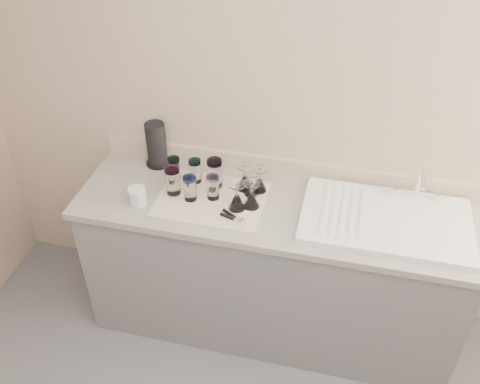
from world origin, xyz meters
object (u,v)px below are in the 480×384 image
(tumbler_magenta, at_px, (173,180))
(paper_towel_roll, at_px, (156,145))
(goblet_extra, at_px, (251,187))
(goblet_front_left, at_px, (237,200))
(white_mug, at_px, (137,196))
(goblet_back_left, at_px, (245,181))
(tumbler_blue, at_px, (190,188))
(tumbler_purple, at_px, (215,173))
(sink_unit, at_px, (386,220))
(tumbler_lavender, at_px, (213,187))
(goblet_back_right, at_px, (260,183))
(goblet_front_right, at_px, (252,199))
(can_opener, at_px, (233,217))
(tumbler_cyan, at_px, (195,171))
(tumbler_teal, at_px, (174,168))

(tumbler_magenta, distance_m, paper_towel_roll, 0.30)
(goblet_extra, height_order, paper_towel_roll, paper_towel_roll)
(goblet_front_left, bearing_deg, white_mug, -172.10)
(goblet_back_left, bearing_deg, paper_towel_roll, 167.31)
(tumbler_blue, bearing_deg, tumbler_purple, 56.45)
(sink_unit, bearing_deg, tumbler_lavender, -178.98)
(goblet_back_right, xyz_separation_m, paper_towel_roll, (-0.61, 0.12, 0.07))
(goblet_back_right, distance_m, goblet_front_left, 0.19)
(goblet_front_right, bearing_deg, tumbler_magenta, 178.07)
(goblet_front_right, relative_size, paper_towel_roll, 0.57)
(sink_unit, xyz_separation_m, tumbler_blue, (-0.99, -0.05, 0.06))
(tumbler_blue, bearing_deg, tumbler_lavender, 18.52)
(goblet_extra, xyz_separation_m, can_opener, (-0.04, -0.22, -0.04))
(tumbler_cyan, distance_m, goblet_front_left, 0.32)
(tumbler_blue, relative_size, can_opener, 1.00)
(tumbler_blue, xyz_separation_m, goblet_front_left, (0.25, -0.02, -0.02))
(tumbler_teal, bearing_deg, tumbler_purple, -2.98)
(tumbler_blue, height_order, can_opener, tumbler_blue)
(goblet_front_left, bearing_deg, tumbler_teal, 156.57)
(tumbler_teal, height_order, goblet_extra, goblet_extra)
(tumbler_cyan, xyz_separation_m, goblet_back_left, (0.27, -0.00, -0.02))
(tumbler_cyan, distance_m, white_mug, 0.34)
(sink_unit, relative_size, paper_towel_roll, 3.18)
(tumbler_teal, distance_m, goblet_back_right, 0.47)
(goblet_front_right, bearing_deg, can_opener, -119.78)
(tumbler_blue, bearing_deg, tumbler_cyan, 97.63)
(can_opener, bearing_deg, goblet_extra, 78.66)
(goblet_back_left, distance_m, goblet_front_left, 0.17)
(tumbler_blue, relative_size, white_mug, 1.02)
(tumbler_cyan, distance_m, tumbler_purple, 0.11)
(tumbler_teal, distance_m, tumbler_cyan, 0.12)
(tumbler_cyan, height_order, goblet_back_left, goblet_back_left)
(goblet_front_right, height_order, paper_towel_roll, paper_towel_roll)
(goblet_back_right, bearing_deg, tumbler_lavender, -151.96)
(tumbler_lavender, distance_m, goblet_front_right, 0.21)
(goblet_back_right, xyz_separation_m, goblet_front_left, (-0.08, -0.17, 0.01))
(tumbler_lavender, height_order, goblet_front_right, goblet_front_right)
(tumbler_purple, height_order, can_opener, tumbler_purple)
(sink_unit, height_order, paper_towel_roll, paper_towel_roll)
(goblet_front_left, bearing_deg, tumbler_cyan, 147.93)
(tumbler_blue, xyz_separation_m, goblet_front_right, (0.32, 0.02, -0.02))
(goblet_back_right, height_order, goblet_extra, goblet_back_right)
(tumbler_purple, distance_m, tumbler_lavender, 0.10)
(tumbler_purple, bearing_deg, white_mug, -147.05)
(sink_unit, distance_m, tumbler_purple, 0.90)
(tumbler_lavender, distance_m, white_mug, 0.39)
(tumbler_lavender, xyz_separation_m, goblet_back_right, (0.22, 0.12, -0.02))
(goblet_extra, xyz_separation_m, paper_towel_roll, (-0.57, 0.16, 0.07))
(tumbler_purple, height_order, paper_towel_roll, paper_towel_roll)
(tumbler_purple, xyz_separation_m, can_opener, (0.16, -0.24, -0.07))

